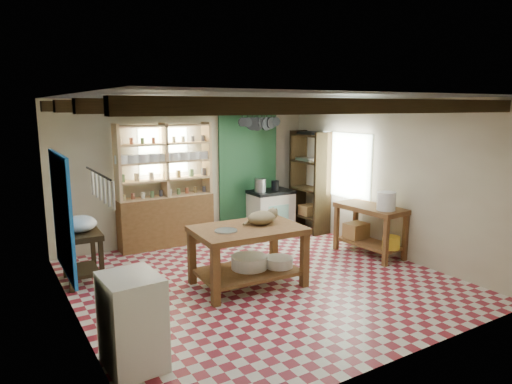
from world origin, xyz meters
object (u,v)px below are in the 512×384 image
stove (271,211)px  prep_table (82,257)px  right_counter (370,230)px  cat (262,218)px  work_table (248,256)px  white_cabinet (132,321)px

stove → prep_table: (-3.78, -0.88, -0.04)m
right_counter → cat: 2.23m
cat → work_table: bearing=-178.7°
cat → right_counter: bearing=-5.6°
prep_table → cat: cat is taller
stove → cat: size_ratio=2.02×
white_cabinet → stove: bearing=38.7°
work_table → stove: 2.86m
right_counter → cat: (-2.17, -0.04, 0.51)m
stove → right_counter: size_ratio=0.72×
work_table → stove: work_table is taller
stove → cat: cat is taller
right_counter → cat: size_ratio=2.81×
stove → prep_table: size_ratio=1.14×
work_table → cat: cat is taller
prep_table → right_counter: size_ratio=0.63×
stove → prep_table: bearing=-166.9°
work_table → white_cabinet: white_cabinet is taller
work_table → right_counter: size_ratio=1.25×
prep_table → cat: 2.61m
stove → right_counter: 2.21m
white_cabinet → cat: bearing=25.8°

